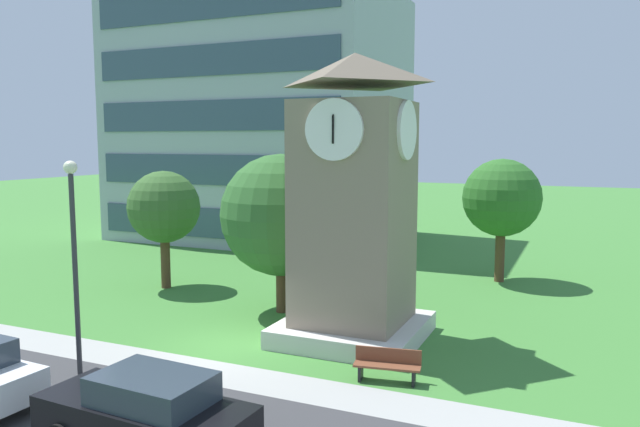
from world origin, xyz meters
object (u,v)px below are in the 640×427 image
at_px(tree_streetside, 164,208).
at_px(street_lamp, 74,244).
at_px(parked_car_black, 147,411).
at_px(tree_by_building, 281,215).
at_px(clock_tower, 354,216).
at_px(park_bench, 387,365).
at_px(tree_near_tower, 502,198).

bearing_deg(tree_streetside, street_lamp, -65.33).
relative_size(tree_streetside, parked_car_black, 1.08).
bearing_deg(parked_car_black, tree_streetside, 126.54).
distance_m(tree_by_building, parked_car_black, 11.12).
bearing_deg(tree_by_building, clock_tower, -27.21).
bearing_deg(park_bench, tree_by_building, 139.62).
bearing_deg(tree_by_building, tree_streetside, 168.21).
height_order(tree_by_building, parked_car_black, tree_by_building).
distance_m(park_bench, tree_streetside, 14.10).
distance_m(street_lamp, tree_by_building, 8.19).
bearing_deg(parked_car_black, tree_by_building, 102.30).
bearing_deg(park_bench, tree_streetside, 152.98).
height_order(park_bench, tree_near_tower, tree_near_tower).
distance_m(clock_tower, tree_streetside, 10.63).
xyz_separation_m(park_bench, street_lamp, (-8.01, -2.98, 3.22)).
distance_m(tree_streetside, parked_car_black, 15.01).
relative_size(street_lamp, tree_streetside, 1.14).
bearing_deg(park_bench, parked_car_black, -121.65).
height_order(tree_streetside, tree_near_tower, tree_near_tower).
relative_size(street_lamp, parked_car_black, 1.24).
xyz_separation_m(clock_tower, street_lamp, (-5.88, -6.01, -0.40)).
distance_m(tree_streetside, tree_near_tower, 15.24).
height_order(street_lamp, tree_near_tower, street_lamp).
bearing_deg(tree_by_building, park_bench, -40.38).
xyz_separation_m(clock_tower, tree_near_tower, (3.27, 10.50, -0.19)).
height_order(park_bench, tree_streetside, tree_streetside).
bearing_deg(tree_near_tower, clock_tower, -107.29).
relative_size(clock_tower, street_lamp, 1.55).
height_order(clock_tower, tree_streetside, clock_tower).
bearing_deg(clock_tower, tree_streetside, 162.36).
xyz_separation_m(street_lamp, parked_car_black, (4.55, -2.63, -2.82)).
bearing_deg(tree_streetside, tree_near_tower, 28.52).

